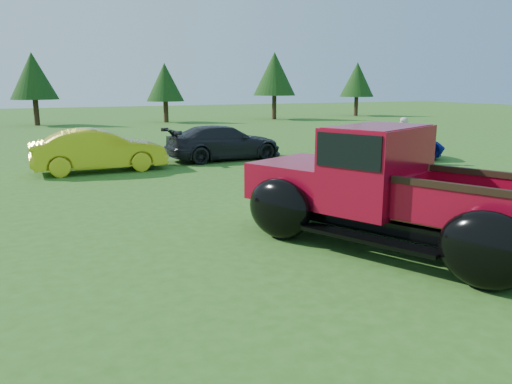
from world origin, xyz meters
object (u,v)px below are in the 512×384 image
(tree_mid_right, at_px, (165,82))
(show_car_yellow, at_px, (99,150))
(tree_far_east, at_px, (357,80))
(pickup_truck, at_px, (375,187))
(show_car_grey, at_px, (224,143))
(tree_mid_left, at_px, (33,76))
(tree_east, at_px, (274,74))
(show_car_blue, at_px, (389,144))
(spectator, at_px, (401,141))

(tree_mid_right, relative_size, show_car_yellow, 1.03)
(tree_far_east, relative_size, pickup_truck, 0.80)
(pickup_truck, distance_m, show_car_yellow, 10.47)
(tree_mid_right, distance_m, show_car_yellow, 22.16)
(pickup_truck, distance_m, show_car_grey, 10.71)
(tree_mid_left, xyz_separation_m, tree_far_east, (27.00, -0.50, -0.14))
(tree_mid_left, height_order, tree_east, tree_east)
(tree_mid_right, relative_size, show_car_grey, 0.98)
(tree_far_east, distance_m, show_car_blue, 27.86)
(show_car_blue, height_order, spectator, spectator)
(show_car_blue, bearing_deg, tree_mid_right, 18.01)
(tree_east, xyz_separation_m, pickup_truck, (-13.53, -29.97, -2.66))
(tree_mid_right, relative_size, tree_east, 0.81)
(tree_mid_right, relative_size, show_car_blue, 1.03)
(tree_mid_left, bearing_deg, show_car_blue, -63.92)
(tree_far_east, relative_size, show_car_blue, 1.12)
(tree_far_east, bearing_deg, tree_east, -173.66)
(spectator, bearing_deg, show_car_blue, -129.08)
(show_car_blue, distance_m, spectator, 1.10)
(spectator, bearing_deg, tree_east, -129.23)
(show_car_grey, bearing_deg, tree_mid_right, -11.52)
(tree_mid_right, distance_m, tree_far_east, 18.01)
(tree_mid_left, xyz_separation_m, tree_east, (18.00, -1.50, 0.27))
(tree_far_east, bearing_deg, show_car_grey, -136.20)
(tree_mid_left, xyz_separation_m, spectator, (11.20, -24.52, -2.55))
(tree_mid_right, bearing_deg, show_car_blue, -83.66)
(tree_mid_right, distance_m, show_car_grey, 20.23)
(pickup_truck, distance_m, spectator, 9.67)
(show_car_grey, bearing_deg, tree_far_east, -48.53)
(tree_far_east, height_order, show_car_grey, tree_far_east)
(tree_east, bearing_deg, tree_mid_left, 175.24)
(pickup_truck, bearing_deg, tree_mid_left, 74.26)
(tree_mid_left, xyz_separation_m, pickup_truck, (4.47, -31.47, -2.38))
(tree_mid_left, height_order, show_car_yellow, tree_mid_left)
(show_car_blue, xyz_separation_m, spectator, (-0.30, -1.03, 0.24))
(tree_east, distance_m, show_car_yellow, 26.41)
(pickup_truck, xyz_separation_m, show_car_blue, (7.03, 7.97, -0.40))
(tree_east, bearing_deg, pickup_truck, -114.30)
(tree_mid_right, xyz_separation_m, show_car_blue, (2.50, -22.49, -2.38))
(spectator, bearing_deg, show_car_grey, -56.98)
(tree_mid_right, distance_m, spectator, 23.72)
(tree_mid_right, bearing_deg, spectator, -84.66)
(pickup_truck, bearing_deg, show_car_grey, 59.09)
(show_car_yellow, relative_size, spectator, 2.55)
(pickup_truck, relative_size, spectator, 3.60)
(show_car_blue, bearing_deg, pickup_truck, 150.28)
(tree_far_east, height_order, pickup_truck, tree_far_east)
(show_car_blue, bearing_deg, show_car_yellow, 91.20)
(show_car_grey, bearing_deg, show_car_yellow, 96.45)
(tree_east, height_order, show_car_grey, tree_east)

